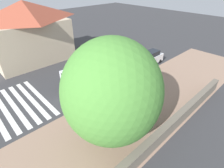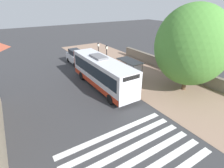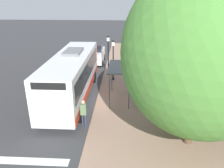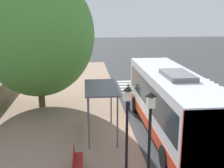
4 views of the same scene
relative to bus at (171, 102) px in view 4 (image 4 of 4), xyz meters
name	(u,v)px [view 4 (image 4 of 4)]	position (x,y,z in m)	size (l,w,h in m)	color
ground_plane	(132,130)	(-1.86, 0.76, -1.82)	(120.00, 120.00, 0.00)	#353538
sidewalk_plaza	(49,134)	(-6.36, 0.76, -1.81)	(9.00, 44.00, 0.02)	#937560
crosswalk_stripes	(172,87)	(3.14, 9.65, -1.82)	(9.00, 5.25, 0.01)	silver
bus	(171,102)	(0.00, 0.00, 0.00)	(2.61, 10.35, 3.52)	silver
bus_shelter	(98,96)	(-3.74, 0.31, 0.35)	(1.63, 3.36, 2.65)	#515459
pedestrian	(128,94)	(-1.56, 4.20, -0.77)	(0.34, 0.23, 1.77)	#2D3347
bench	(77,162)	(-4.79, -3.18, -1.35)	(0.40, 1.64, 0.88)	maroon
street_lamp_near	(149,139)	(-2.35, -5.21, 0.50)	(0.28, 0.28, 3.89)	black
street_lamp_far	(127,127)	(-2.89, -3.90, 0.40)	(0.28, 0.28, 3.72)	black
shade_tree	(38,35)	(-7.35, 5.39, 3.08)	(7.36, 7.36, 8.96)	brown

